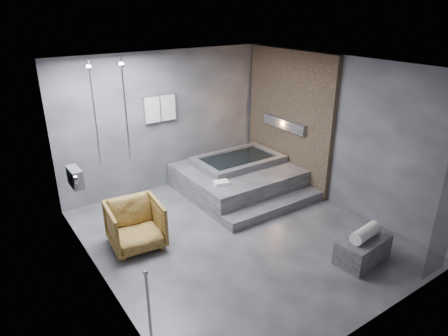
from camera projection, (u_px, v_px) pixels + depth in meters
room at (250, 129)px, 6.46m from camera, size 5.00×5.04×2.82m
tub_deck at (238, 179)px, 8.29m from camera, size 2.20×2.00×0.50m
tub_step at (275, 207)px, 7.45m from camera, size 2.20×0.36×0.18m
concrete_bench at (363, 249)px, 6.00m from camera, size 0.90×0.55×0.38m
driftwood_chair at (135, 225)px, 6.30m from camera, size 0.89×0.91×0.76m
rolled_towel at (365, 233)px, 5.88m from camera, size 0.57×0.26×0.20m
deck_towel at (221, 183)px, 7.40m from camera, size 0.31×0.26×0.07m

